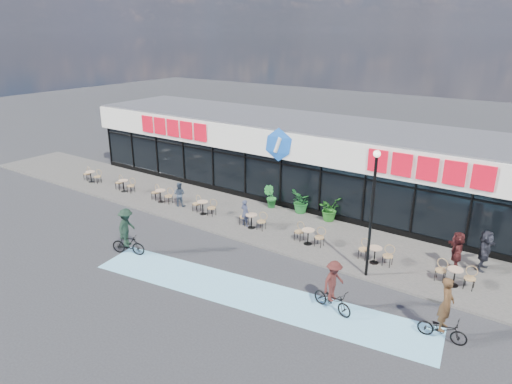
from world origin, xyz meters
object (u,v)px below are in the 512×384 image
at_px(potted_plant_left, 270,197).
at_px(pedestrian_a, 457,251).
at_px(patron_right, 179,194).
at_px(cyclist_b, 444,318).
at_px(cyclist_a, 333,290).
at_px(bistro_set_0, 92,175).
at_px(potted_plant_right, 301,202).
at_px(pedestrian_b, 485,250).
at_px(potted_plant_mid, 329,209).
at_px(patron_left, 245,213).
at_px(lamp_post, 372,204).

relative_size(potted_plant_left, pedestrian_a, 0.75).
xyz_separation_m(patron_right, pedestrian_a, (14.83, 1.22, 0.15)).
xyz_separation_m(pedestrian_a, cyclist_b, (0.72, -5.05, -0.13)).
bearing_deg(potted_plant_left, cyclist_a, -44.15).
height_order(bistro_set_0, cyclist_a, cyclist_a).
relative_size(potted_plant_left, cyclist_b, 0.56).
xyz_separation_m(potted_plant_right, pedestrian_b, (9.50, -1.15, 0.23)).
distance_m(potted_plant_left, pedestrian_b, 11.41).
relative_size(potted_plant_left, potted_plant_mid, 0.99).
relative_size(potted_plant_left, cyclist_a, 0.64).
bearing_deg(patron_left, potted_plant_mid, -128.17).
height_order(potted_plant_left, cyclist_b, cyclist_b).
distance_m(pedestrian_b, cyclist_b, 5.75).
distance_m(lamp_post, patron_left, 7.66).
xyz_separation_m(potted_plant_left, patron_right, (-4.43, -2.81, 0.07)).
height_order(bistro_set_0, pedestrian_b, pedestrian_b).
distance_m(bistro_set_0, potted_plant_right, 14.62).
bearing_deg(pedestrian_a, patron_right, -105.44).
height_order(potted_plant_right, pedestrian_b, pedestrian_b).
relative_size(pedestrian_a, cyclist_b, 0.75).
distance_m(lamp_post, potted_plant_mid, 6.40).
height_order(potted_plant_left, pedestrian_b, pedestrian_b).
relative_size(bistro_set_0, pedestrian_b, 0.86).
height_order(potted_plant_left, cyclist_a, cyclist_a).
bearing_deg(patron_left, bistro_set_0, 7.45).
bearing_deg(potted_plant_right, pedestrian_b, -6.88).
bearing_deg(cyclist_b, lamp_post, 145.89).
bearing_deg(potted_plant_mid, potted_plant_right, 179.48).
distance_m(potted_plant_mid, patron_right, 8.60).
distance_m(patron_left, pedestrian_b, 11.21).
bearing_deg(potted_plant_right, potted_plant_mid, -0.52).
xyz_separation_m(lamp_post, cyclist_b, (3.62, -2.45, -2.43)).
relative_size(potted_plant_right, pedestrian_b, 0.75).
height_order(potted_plant_mid, cyclist_a, cyclist_a).
bearing_deg(cyclist_b, potted_plant_right, 143.31).
bearing_deg(cyclist_b, patron_left, 161.02).
bearing_deg(bistro_set_0, pedestrian_a, 3.26).
bearing_deg(cyclist_a, bistro_set_0, 167.76).
bearing_deg(lamp_post, potted_plant_right, 141.73).
relative_size(potted_plant_right, pedestrian_a, 0.77).
height_order(potted_plant_left, pedestrian_a, pedestrian_a).
relative_size(cyclist_a, cyclist_b, 0.87).
xyz_separation_m(pedestrian_a, pedestrian_b, (0.97, 0.69, 0.03)).
distance_m(potted_plant_left, cyclist_a, 10.29).
distance_m(bistro_set_0, potted_plant_left, 12.73).
height_order(lamp_post, patron_right, lamp_post).
bearing_deg(patron_left, patron_right, 6.17).
bearing_deg(cyclist_b, pedestrian_a, 98.09).
bearing_deg(potted_plant_left, bistro_set_0, -166.94).
bearing_deg(pedestrian_a, lamp_post, -68.30).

